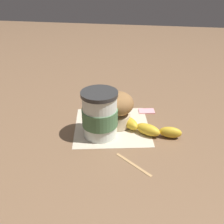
% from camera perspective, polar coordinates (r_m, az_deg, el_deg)
% --- Properties ---
extents(ground_plane, '(3.00, 3.00, 0.00)m').
position_cam_1_polar(ground_plane, '(0.76, 0.00, -3.13)').
color(ground_plane, brown).
extents(paper_napkin, '(0.25, 0.25, 0.00)m').
position_cam_1_polar(paper_napkin, '(0.76, 0.00, -3.08)').
color(paper_napkin, beige).
rests_on(paper_napkin, ground_plane).
extents(coffee_cup, '(0.10, 0.10, 0.13)m').
position_cam_1_polar(coffee_cup, '(0.70, -2.68, -0.56)').
color(coffee_cup, silver).
rests_on(coffee_cup, paper_napkin).
extents(muffin, '(0.09, 0.09, 0.10)m').
position_cam_1_polar(muffin, '(0.74, 1.31, 0.87)').
color(muffin, beige).
rests_on(muffin, paper_napkin).
extents(banana, '(0.13, 0.21, 0.03)m').
position_cam_1_polar(banana, '(0.74, 6.09, -2.82)').
color(banana, gold).
rests_on(banana, paper_napkin).
extents(sugar_packet, '(0.04, 0.06, 0.01)m').
position_cam_1_polar(sugar_packet, '(0.85, 7.53, 0.29)').
color(sugar_packet, pink).
rests_on(sugar_packet, ground_plane).
extents(wooden_stirrer, '(0.07, 0.09, 0.00)m').
position_cam_1_polar(wooden_stirrer, '(0.63, 4.66, -11.28)').
color(wooden_stirrer, tan).
rests_on(wooden_stirrer, ground_plane).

